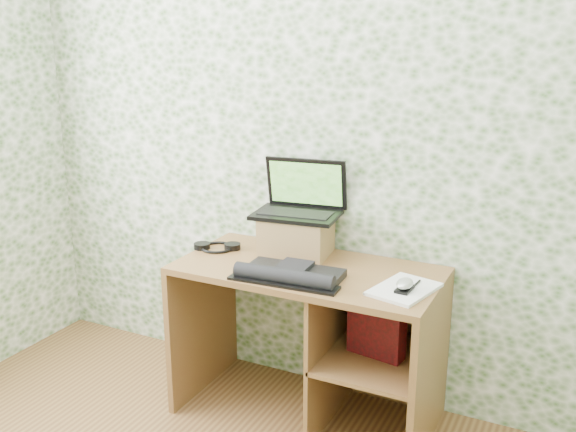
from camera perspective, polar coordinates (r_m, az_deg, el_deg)
The scene contains 10 objects.
wall_back at distance 3.06m, azimuth 4.30°, elevation 6.94°, with size 3.50×3.50×0.00m, color silver.
desk at distance 3.03m, azimuth 3.34°, elevation -9.43°, with size 1.20×0.60×0.75m.
riser at distance 3.07m, azimuth 0.75°, elevation -1.75°, with size 0.31×0.26×0.19m, color brown.
laptop at distance 3.06m, azimuth 1.10°, elevation 1.26°, with size 0.43×0.32×0.27m.
keyboard at distance 2.78m, azimuth 0.18°, elevation -5.16°, with size 0.49×0.27×0.07m.
headphones at distance 3.19m, azimuth -6.31°, elevation -2.74°, with size 0.22×0.22×0.03m.
notepad at distance 2.71m, azimuth 10.29°, elevation -6.42°, with size 0.21×0.30×0.01m, color silver.
mouse at distance 2.67m, azimuth 10.33°, elevation -6.16°, with size 0.07×0.11×0.04m, color silver.
pen at distance 2.72m, azimuth 11.11°, elevation -6.15°, with size 0.01×0.01×0.15m, color black.
red_box at distance 2.89m, azimuth 7.90°, elevation -9.45°, with size 0.25×0.08×0.31m, color maroon.
Camera 1 is at (1.13, -1.05, 1.78)m, focal length 40.00 mm.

